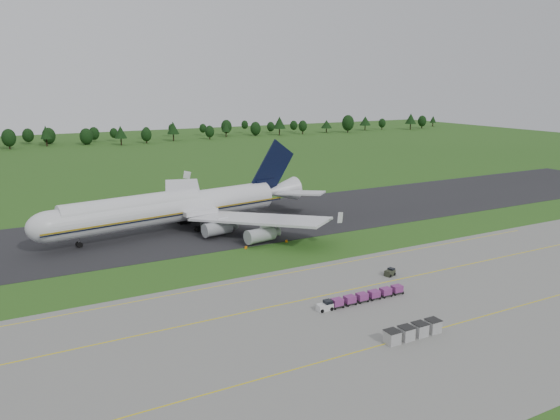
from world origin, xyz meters
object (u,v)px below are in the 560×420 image
baggage_train (360,297)px  uld_row (413,331)px  utility_cart (390,273)px  edge_markers (267,244)px  aircraft (175,207)px

baggage_train → uld_row: uld_row is taller
uld_row → utility_cart: bearing=57.8°
utility_cart → edge_markers: (-10.99, 26.96, -0.31)m
utility_cart → edge_markers: 29.11m
aircraft → baggage_train: aircraft is taller
baggage_train → edge_markers: (0.82, 34.16, -0.55)m
utility_cart → uld_row: uld_row is taller
aircraft → utility_cart: bearing=-63.5°
aircraft → edge_markers: aircraft is taller
utility_cart → uld_row: (-12.90, -20.49, 0.40)m
aircraft → utility_cart: (23.93, -48.04, -4.96)m
aircraft → uld_row: 69.57m
aircraft → utility_cart: 53.90m
uld_row → baggage_train: bearing=85.3°
utility_cart → baggage_train: bearing=-148.6°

